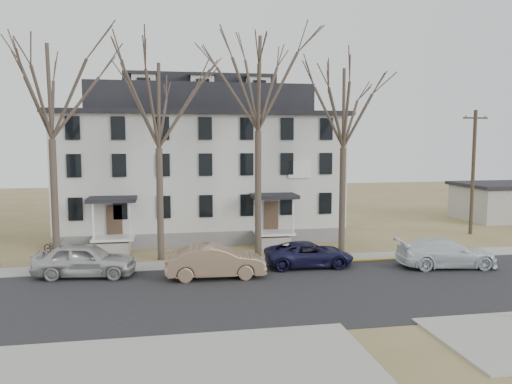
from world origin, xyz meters
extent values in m
plane|color=olive|center=(0.00, 0.00, 0.00)|extent=(120.00, 120.00, 0.00)
cube|color=#27272A|center=(0.00, 2.00, 0.00)|extent=(120.00, 10.00, 0.04)
cube|color=#A09F97|center=(0.00, 8.00, 0.00)|extent=(120.00, 2.00, 0.08)
cube|color=#A09F97|center=(-8.00, -5.00, 0.00)|extent=(20.00, 5.00, 0.08)
cube|color=gold|center=(5.00, 7.10, 0.00)|extent=(14.00, 0.25, 0.06)
cube|color=slate|center=(-2.00, 18.00, 0.50)|extent=(20.00, 10.00, 1.00)
cube|color=silver|center=(-2.00, 18.00, 5.00)|extent=(20.00, 10.00, 8.00)
cube|color=black|center=(-2.00, 18.00, 9.10)|extent=(20.80, 10.80, 0.30)
cube|color=black|center=(-2.00, 18.00, 10.25)|extent=(16.00, 7.00, 2.00)
cube|color=black|center=(-2.00, 18.00, 11.65)|extent=(11.00, 4.50, 0.80)
cube|color=white|center=(-8.00, 12.04, 1.00)|extent=(2.60, 2.00, 0.16)
cube|color=white|center=(2.50, 12.04, 1.00)|extent=(2.60, 2.00, 0.16)
cube|color=white|center=(4.50, 12.92, 5.20)|extent=(1.60, 0.08, 1.20)
cube|color=#A09F97|center=(26.00, 20.00, 1.50)|extent=(8.00, 6.00, 3.00)
cube|color=black|center=(26.00, 20.00, 3.20)|extent=(8.50, 6.50, 0.30)
cylinder|color=#473B31|center=(-11.00, 9.80, 3.64)|extent=(0.40, 0.40, 7.28)
cylinder|color=#473B31|center=(-5.00, 9.80, 3.38)|extent=(0.40, 0.40, 6.76)
cylinder|color=#473B31|center=(1.00, 9.80, 3.90)|extent=(0.40, 0.40, 7.80)
cylinder|color=#473B31|center=(6.50, 9.80, 3.38)|extent=(0.40, 0.40, 6.76)
cylinder|color=#3D3023|center=(18.50, 14.00, 4.75)|extent=(0.28, 0.28, 9.50)
cube|color=#3D3023|center=(18.50, 14.00, 8.90)|extent=(2.00, 0.12, 0.12)
imported|color=silver|center=(-8.91, 6.51, 0.90)|extent=(5.49, 2.77, 1.79)
imported|color=#8D7054|center=(-2.15, 5.10, 0.86)|extent=(5.25, 1.93, 1.72)
imported|color=#19183B|center=(3.35, 6.48, 0.70)|extent=(5.13, 2.51, 1.40)
imported|color=white|center=(10.98, 4.95, 0.81)|extent=(5.80, 2.92, 1.62)
imported|color=black|center=(-11.67, 12.50, 0.44)|extent=(1.76, 1.35, 0.89)
camera|label=1|loc=(-4.60, -20.48, 7.20)|focal=35.00mm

